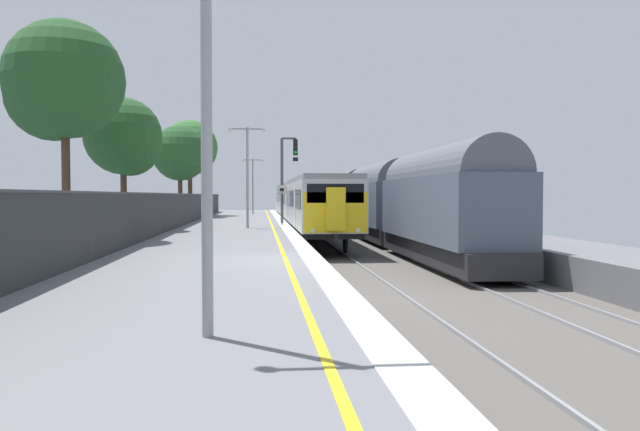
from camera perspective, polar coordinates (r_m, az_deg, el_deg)
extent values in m
cube|color=slate|center=(16.68, -10.66, -5.85)|extent=(6.40, 110.00, 1.00)
cube|color=silver|center=(16.62, -0.63, -4.09)|extent=(0.60, 110.00, 0.01)
cube|color=yellow|center=(16.57, -3.22, -4.12)|extent=(0.12, 110.00, 0.01)
cube|color=#56514C|center=(18.21, 18.02, -7.17)|extent=(11.00, 110.00, 0.20)
cube|color=slate|center=(19.73, 27.15, -4.83)|extent=(3.60, 110.00, 1.00)
cube|color=gray|center=(16.86, 2.72, -7.32)|extent=(0.07, 110.00, 0.08)
cube|color=gray|center=(17.13, 7.52, -7.19)|extent=(0.07, 110.00, 0.08)
cube|color=gray|center=(17.88, 15.60, -6.86)|extent=(0.07, 110.00, 0.08)
cube|color=gray|center=(18.45, 19.79, -6.63)|extent=(0.07, 110.00, 0.08)
cube|color=#B7B7BC|center=(35.34, -0.54, 1.14)|extent=(2.80, 19.91, 2.30)
cube|color=black|center=(35.39, -0.54, -0.92)|extent=(2.64, 19.31, 0.25)
cube|color=gray|center=(35.35, -0.54, 3.20)|extent=(2.68, 19.91, 0.24)
cube|color=black|center=(35.24, -2.83, 1.63)|extent=(0.02, 18.31, 0.84)
cube|color=silver|center=(30.28, -2.37, 0.82)|extent=(0.03, 1.10, 1.90)
cube|color=silver|center=(40.22, -3.18, 1.09)|extent=(0.03, 1.10, 1.90)
cylinder|color=black|center=(28.03, -0.79, -2.68)|extent=(0.12, 0.84, 0.84)
cylinder|color=black|center=(28.21, 2.37, -2.65)|extent=(0.12, 0.84, 0.84)
cylinder|color=black|center=(42.68, -2.47, -1.11)|extent=(0.12, 0.84, 0.84)
cylinder|color=black|center=(42.80, -0.38, -1.10)|extent=(0.12, 0.84, 0.84)
cube|color=#B7B7BC|center=(55.81, -2.42, 1.42)|extent=(2.80, 19.91, 2.30)
cube|color=black|center=(55.83, -2.42, 0.11)|extent=(2.64, 19.31, 0.25)
cube|color=gray|center=(55.81, -2.42, 2.73)|extent=(2.68, 19.91, 0.24)
cube|color=black|center=(55.74, -3.87, 1.73)|extent=(0.02, 18.31, 0.84)
cube|color=silver|center=(50.77, -3.70, 1.26)|extent=(0.03, 1.10, 1.90)
cube|color=silver|center=(60.72, -4.02, 1.36)|extent=(0.03, 1.10, 1.90)
cylinder|color=black|center=(48.47, -2.85, -0.75)|extent=(0.12, 0.84, 0.84)
cylinder|color=black|center=(48.57, -1.01, -0.74)|extent=(0.12, 0.84, 0.84)
cylinder|color=black|center=(63.16, -3.50, -0.13)|extent=(0.12, 0.84, 0.84)
cylinder|color=black|center=(63.24, -2.09, -0.12)|extent=(0.12, 0.84, 0.84)
cube|color=yellow|center=(25.49, 1.44, 0.28)|extent=(2.70, 0.10, 1.70)
cube|color=black|center=(25.47, 1.44, 2.08)|extent=(2.40, 0.08, 0.80)
cube|color=yellow|center=(25.35, 1.48, 0.61)|extent=(0.80, 0.24, 1.80)
cylinder|color=white|center=(25.36, -0.68, -1.42)|extent=(0.18, 0.06, 0.18)
cylinder|color=white|center=(25.60, 3.57, -1.39)|extent=(0.18, 0.06, 0.18)
cylinder|color=black|center=(25.25, 1.52, -2.01)|extent=(0.20, 0.35, 0.20)
cube|color=black|center=(55.81, -2.42, 2.98)|extent=(0.60, 0.90, 0.20)
cube|color=#232326|center=(24.29, 11.50, -3.13)|extent=(2.30, 12.01, 0.79)
cube|color=#4C5666|center=(24.20, 11.52, 0.66)|extent=(2.60, 11.21, 2.42)
cylinder|color=#515660|center=(24.21, 11.54, 3.52)|extent=(2.39, 10.81, 2.39)
cylinder|color=black|center=(20.27, 12.73, -4.49)|extent=(0.12, 0.84, 0.84)
cylinder|color=black|center=(20.81, 16.82, -4.36)|extent=(0.12, 0.84, 0.84)
cylinder|color=black|center=(27.95, 7.54, -2.71)|extent=(0.12, 0.84, 0.84)
cylinder|color=black|center=(28.35, 10.62, -2.66)|extent=(0.12, 0.84, 0.84)
cube|color=#232326|center=(36.69, 5.59, -1.41)|extent=(2.30, 12.01, 0.79)
cube|color=#4C5666|center=(36.64, 5.60, 1.10)|extent=(2.60, 11.21, 2.42)
cylinder|color=#515660|center=(36.64, 5.60, 2.99)|extent=(2.39, 10.81, 2.39)
cylinder|color=black|center=(32.63, 5.62, -2.04)|extent=(0.12, 0.84, 0.84)
cylinder|color=black|center=(32.97, 8.28, -2.01)|extent=(0.12, 0.84, 0.84)
cylinder|color=black|center=(40.50, 3.40, -1.27)|extent=(0.12, 0.84, 0.84)
cylinder|color=black|center=(40.78, 5.57, -1.25)|extent=(0.12, 0.84, 0.84)
cube|color=#232326|center=(49.31, 2.69, -0.55)|extent=(2.30, 12.01, 0.79)
cube|color=#4C5666|center=(49.26, 2.69, 1.31)|extent=(2.60, 11.21, 2.42)
cylinder|color=#515660|center=(49.27, 2.69, 2.72)|extent=(2.39, 10.81, 2.39)
cylinder|color=black|center=(45.24, 2.45, -0.93)|extent=(0.12, 0.84, 0.84)
cylinder|color=black|center=(45.49, 4.39, -0.92)|extent=(0.12, 0.84, 0.84)
cylinder|color=black|center=(53.18, 1.23, -0.51)|extent=(0.12, 0.84, 0.84)
cylinder|color=black|center=(53.39, 2.89, -0.50)|extent=(0.12, 0.84, 0.84)
cylinder|color=#47474C|center=(38.43, -3.57, 3.26)|extent=(0.18, 0.18, 5.30)
cube|color=#47474C|center=(38.61, -2.91, 7.19)|extent=(0.90, 0.12, 0.12)
cube|color=black|center=(38.58, -2.31, 6.38)|extent=(0.28, 0.20, 1.00)
cylinder|color=black|center=(38.49, -2.30, 6.87)|extent=(0.16, 0.04, 0.16)
cylinder|color=black|center=(38.46, -2.30, 6.39)|extent=(0.16, 0.04, 0.16)
cylinder|color=#19D83F|center=(38.44, -2.30, 5.92)|extent=(0.16, 0.04, 0.16)
cube|color=black|center=(38.53, -2.31, 5.26)|extent=(0.32, 0.16, 0.24)
cylinder|color=#59595B|center=(35.86, -3.58, 0.72)|extent=(0.08, 0.08, 2.01)
cylinder|color=black|center=(35.85, -3.58, 2.42)|extent=(0.59, 0.02, 0.59)
cylinder|color=silver|center=(35.84, -3.58, 2.42)|extent=(0.56, 0.02, 0.56)
cube|color=black|center=(35.82, -3.58, 2.42)|extent=(0.24, 0.01, 0.18)
cylinder|color=#93999E|center=(7.65, -10.55, 9.23)|extent=(0.14, 0.14, 5.44)
cylinder|color=#93999E|center=(32.64, -6.79, 3.53)|extent=(0.14, 0.14, 5.35)
cube|color=#93999E|center=(32.81, -6.01, 8.03)|extent=(0.90, 0.08, 0.08)
cylinder|color=silver|center=(32.80, -5.22, 7.89)|extent=(0.20, 0.20, 0.18)
cube|color=#93999E|center=(32.83, -7.60, 8.02)|extent=(0.90, 0.08, 0.08)
cylinder|color=silver|center=(32.84, -8.39, 7.87)|extent=(0.20, 0.20, 0.18)
cylinder|color=#93999E|center=(57.69, -6.29, 2.72)|extent=(0.14, 0.14, 5.15)
cube|color=#93999E|center=(57.78, -5.85, 5.18)|extent=(0.90, 0.08, 0.08)
cylinder|color=silver|center=(57.77, -5.41, 5.10)|extent=(0.20, 0.20, 0.18)
cube|color=#93999E|center=(57.79, -6.75, 5.17)|extent=(0.90, 0.08, 0.08)
cylinder|color=silver|center=(57.79, -7.20, 5.09)|extent=(0.20, 0.20, 0.18)
cube|color=#282B2D|center=(17.07, -20.60, -1.01)|extent=(0.03, 99.00, 1.82)
cube|color=#38383D|center=(17.04, -20.64, 2.04)|extent=(0.06, 99.00, 0.06)
cylinder|color=#38383D|center=(17.07, -20.60, -1.01)|extent=(0.07, 0.07, 1.82)
cylinder|color=#38383D|center=(28.51, -14.54, 0.17)|extent=(0.07, 0.07, 1.82)
cylinder|color=#38383D|center=(40.09, -11.96, 0.68)|extent=(0.07, 0.07, 1.82)
cylinder|color=#38383D|center=(51.72, -10.54, 0.95)|extent=(0.07, 0.07, 1.82)
cylinder|color=#38383D|center=(63.37, -9.64, 1.13)|extent=(0.07, 0.07, 1.82)
cylinder|color=#473323|center=(25.32, -22.62, 3.38)|extent=(0.32, 0.32, 4.91)
sphere|color=#234C23|center=(25.69, -22.73, 11.63)|extent=(4.49, 4.49, 4.49)
sphere|color=#234C23|center=(25.95, -23.65, 10.27)|extent=(3.53, 3.53, 3.53)
cylinder|color=#473323|center=(49.63, -12.91, 2.08)|extent=(0.35, 0.35, 3.87)
sphere|color=#234C23|center=(49.74, -12.94, 5.71)|extent=(4.40, 4.40, 4.40)
sphere|color=#234C23|center=(50.00, -12.67, 5.06)|extent=(2.86, 2.86, 2.86)
cylinder|color=#473323|center=(53.58, -12.03, 2.41)|extent=(0.38, 0.38, 4.50)
sphere|color=#33662D|center=(53.74, -12.05, 6.20)|extent=(4.74, 4.74, 4.74)
sphere|color=#33662D|center=(53.21, -12.46, 5.60)|extent=(3.03, 3.03, 3.03)
cylinder|color=#473323|center=(31.65, -17.85, 1.93)|extent=(0.30, 0.30, 3.61)
sphere|color=#234C23|center=(31.78, -17.90, 7.06)|extent=(3.79, 3.79, 3.79)
sphere|color=#234C23|center=(31.53, -17.36, 6.25)|extent=(2.99, 2.99, 2.99)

